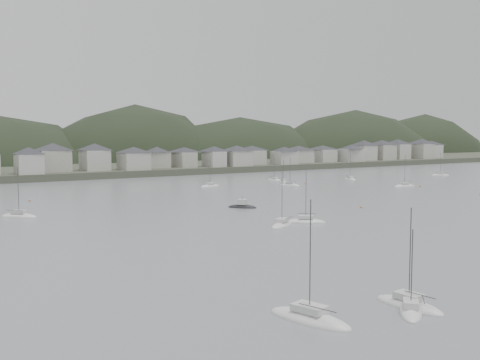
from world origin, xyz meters
TOP-DOWN VIEW (x-y plane):
  - ground at (0.00, 0.00)m, footprint 900.00×900.00m
  - far_shore_land at (0.00, 295.00)m, footprint 900.00×250.00m
  - forested_ridge at (4.83, 269.40)m, footprint 851.55×103.94m
  - waterfront_town at (50.59, 183.34)m, footprint 451.48×28.46m
  - moored_fleet at (-0.48, 57.70)m, footprint 243.59×152.82m
  - motor_launch_far at (-7.85, 61.91)m, footprint 7.07×7.58m
  - mooring_buoys at (7.98, 60.05)m, footprint 157.74×105.49m

SIDE VIEW (x-z plane):
  - forested_ridge at x=4.83m, z-range -62.57..40.00m
  - ground at x=0.00m, z-range 0.00..0.00m
  - mooring_buoys at x=7.98m, z-range -0.20..0.50m
  - moored_fleet at x=-0.48m, z-range -6.63..6.98m
  - motor_launch_far at x=-7.85m, z-range -1.62..2.21m
  - far_shore_land at x=0.00m, z-range 0.00..3.00m
  - waterfront_town at x=50.59m, z-range 2.20..15.12m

